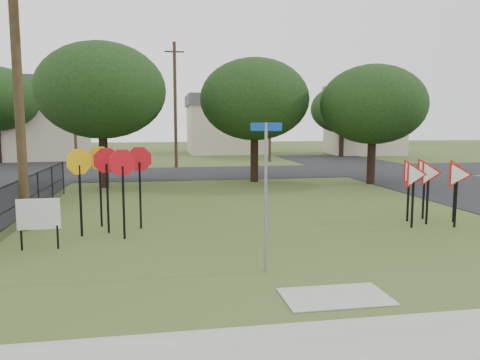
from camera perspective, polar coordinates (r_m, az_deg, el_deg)
name	(u,v)px	position (r m, az deg, el deg)	size (l,w,h in m)	color
ground	(298,261)	(11.42, 7.12, -9.73)	(140.00, 140.00, 0.00)	#364C1C
sidewalk	(380,340)	(7.76, 16.67, -18.21)	(30.00, 1.60, 0.02)	#97968F
street_right	(474,189)	(25.71, 26.59, -1.04)	(8.00, 50.00, 0.02)	black
street_far	(209,173)	(30.80, -3.77, 0.90)	(60.00, 8.00, 0.02)	black
curb_pad	(336,297)	(9.27, 11.57, -13.78)	(2.00, 1.20, 0.02)	#97968F
street_name_sign	(266,189)	(10.10, 3.16, -1.05)	(0.62, 0.30, 3.28)	gray
stop_sign_cluster	(110,170)	(14.36, -15.59, 1.23)	(2.38, 2.10, 2.57)	black
yield_sign_cluster	(431,175)	(16.31, 22.31, 0.53)	(2.75, 1.72, 2.15)	black
info_board	(39,216)	(13.16, -23.35, -4.01)	(1.07, 0.07, 1.34)	black
utility_pole_main	(19,56)	(15.59, -25.38, 13.47)	(3.55, 0.33, 10.00)	#42331E
far_pole_a	(175,104)	(34.50, -7.90, 9.14)	(1.40, 0.24, 9.00)	#42331E
far_pole_b	(270,110)	(39.56, 3.69, 8.55)	(1.40, 0.24, 8.50)	#42331E
far_pole_c	(74,106)	(41.04, -19.56, 8.46)	(1.40, 0.24, 9.00)	#42331E
fence_run	(30,196)	(17.44, -24.25, -1.84)	(0.05, 11.55, 1.50)	black
house_left	(36,118)	(45.74, -23.65, 6.89)	(10.58, 8.88, 7.20)	beige
house_mid	(226,124)	(50.97, -1.71, 6.86)	(8.40, 8.40, 6.20)	beige
house_right	(364,119)	(51.08, 14.83, 7.20)	(8.30, 8.30, 7.20)	beige
tree_near_left	(101,91)	(24.66, -16.55, 10.39)	(6.40, 6.40, 7.27)	black
tree_near_mid	(255,99)	(26.02, 1.79, 9.79)	(6.00, 6.00, 6.80)	black
tree_near_right	(373,105)	(26.02, 15.92, 8.83)	(5.60, 5.60, 6.33)	black
tree_far_right	(342,109)	(45.83, 12.37, 8.43)	(6.00, 6.00, 6.80)	black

